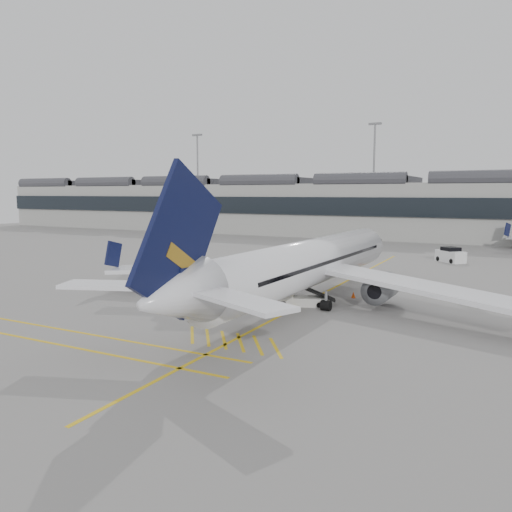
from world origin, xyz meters
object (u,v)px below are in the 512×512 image
at_px(ramp_agent_a, 249,287).
at_px(baggage_cart_a, 222,284).
at_px(airliner_main, 306,265).
at_px(pushback_tug, 188,284).
at_px(ramp_agent_b, 267,288).
at_px(belt_loader, 300,299).

bearing_deg(ramp_agent_a, baggage_cart_a, 146.69).
xyz_separation_m(airliner_main, pushback_tug, (-11.67, -0.31, -2.61)).
bearing_deg(ramp_agent_b, baggage_cart_a, 5.96).
relative_size(belt_loader, ramp_agent_a, 2.85).
distance_m(ramp_agent_a, ramp_agent_b, 1.64).
height_order(airliner_main, baggage_cart_a, airliner_main).
bearing_deg(pushback_tug, ramp_agent_b, 25.34).
relative_size(airliner_main, baggage_cart_a, 20.30).
relative_size(ramp_agent_a, ramp_agent_b, 1.09).
distance_m(ramp_agent_a, pushback_tug, 6.31).
xyz_separation_m(airliner_main, belt_loader, (0.04, -1.20, -2.66)).
relative_size(belt_loader, pushback_tug, 1.72).
distance_m(airliner_main, ramp_agent_b, 4.58).
height_order(baggage_cart_a, pushback_tug, baggage_cart_a).
bearing_deg(pushback_tug, baggage_cart_a, 12.35).
bearing_deg(belt_loader, airliner_main, 69.91).
bearing_deg(ramp_agent_b, ramp_agent_a, 6.00).
xyz_separation_m(ramp_agent_a, ramp_agent_b, (1.55, 0.53, -0.07)).
xyz_separation_m(belt_loader, ramp_agent_b, (-3.86, 1.76, 0.22)).
height_order(airliner_main, belt_loader, airliner_main).
xyz_separation_m(baggage_cart_a, ramp_agent_a, (2.37, 0.80, -0.24)).
bearing_deg(airliner_main, belt_loader, -86.12).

